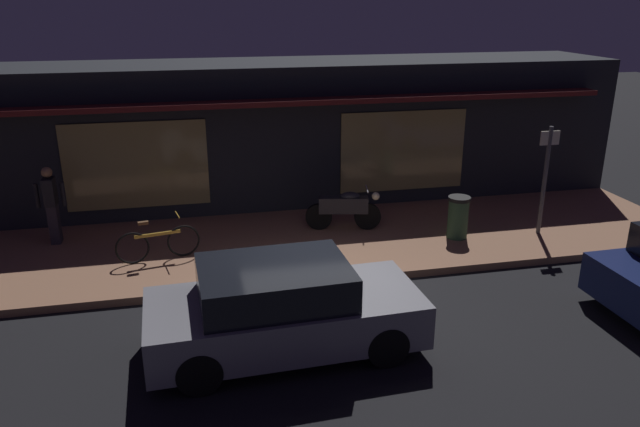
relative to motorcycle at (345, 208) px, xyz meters
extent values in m
plane|color=black|center=(-1.32, -3.46, -0.65)|extent=(60.00, 60.00, 0.00)
cube|color=#8C6047|center=(-1.32, -0.46, -0.57)|extent=(18.00, 4.00, 0.15)
cube|color=black|center=(-1.32, 2.94, 1.15)|extent=(18.00, 2.80, 3.60)
cube|color=olive|center=(-4.52, 1.52, 0.85)|extent=(3.20, 0.04, 2.00)
cube|color=olive|center=(1.88, 1.52, 0.85)|extent=(3.20, 0.04, 2.00)
cube|color=#591919|center=(-1.32, 1.29, 2.20)|extent=(16.20, 0.50, 0.12)
cylinder|color=black|center=(-0.57, 0.12, -0.20)|extent=(0.61, 0.24, 0.60)
cylinder|color=black|center=(0.50, -0.11, -0.20)|extent=(0.61, 0.24, 0.60)
cube|color=black|center=(-0.03, 0.01, 0.08)|extent=(1.13, 0.50, 0.36)
ellipsoid|color=black|center=(0.11, -0.02, 0.28)|extent=(0.48, 0.33, 0.20)
sphere|color=#F9EDB7|center=(0.67, -0.14, 0.28)|extent=(0.18, 0.18, 0.18)
cylinder|color=gray|center=(0.48, -0.10, 0.45)|extent=(0.14, 0.54, 0.03)
torus|color=black|center=(-4.55, -0.97, -0.17)|extent=(0.66, 0.16, 0.66)
torus|color=black|center=(-3.56, -0.78, -0.17)|extent=(0.66, 0.16, 0.66)
cube|color=#B78C2D|center=(-4.05, -0.87, 0.05)|extent=(0.89, 0.21, 0.06)
cube|color=brown|center=(-4.30, -0.92, 0.32)|extent=(0.21, 0.12, 0.06)
cylinder|color=#B78C2D|center=(-3.64, -0.80, 0.40)|extent=(0.10, 0.42, 0.02)
cube|color=#28232D|center=(-6.23, 0.54, -0.07)|extent=(0.20, 0.28, 0.85)
cube|color=black|center=(-6.23, 0.54, 0.64)|extent=(0.22, 0.38, 0.58)
sphere|color=#8C6647|center=(-6.23, 0.54, 1.06)|extent=(0.22, 0.22, 0.22)
cylinder|color=black|center=(-6.49, 0.55, 0.57)|extent=(0.09, 0.09, 0.52)
cylinder|color=black|center=(-5.97, 0.54, 0.57)|extent=(0.09, 0.09, 0.52)
cylinder|color=#47474C|center=(4.17, -1.15, 0.70)|extent=(0.09, 0.09, 2.40)
cube|color=beige|center=(4.17, -1.15, 1.65)|extent=(0.44, 0.03, 0.30)
cylinder|color=#2D4C33|center=(2.27, -1.02, -0.07)|extent=(0.44, 0.44, 0.85)
cylinder|color=black|center=(2.27, -1.02, 0.39)|extent=(0.48, 0.48, 0.08)
cylinder|color=black|center=(-0.76, -3.61, -0.33)|extent=(0.65, 0.24, 0.64)
cylinder|color=black|center=(-0.71, -5.17, -0.33)|extent=(0.65, 0.24, 0.64)
cylinder|color=black|center=(-3.46, -3.71, -0.33)|extent=(0.65, 0.24, 0.64)
cylinder|color=black|center=(-3.41, -5.27, -0.33)|extent=(0.65, 0.24, 0.64)
cube|color=slate|center=(-2.09, -4.44, -0.10)|extent=(4.16, 1.91, 0.68)
cube|color=black|center=(-2.24, -4.44, 0.45)|extent=(2.26, 1.68, 0.64)
cylinder|color=black|center=(4.02, -3.96, -0.33)|extent=(0.64, 0.23, 0.64)
camera|label=1|loc=(-3.32, -12.52, 4.47)|focal=34.28mm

